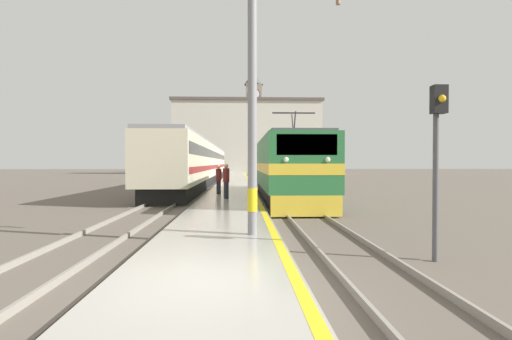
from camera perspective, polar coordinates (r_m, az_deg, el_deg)
The scene contains 12 objects.
ground_plane at distance 36.49m, azimuth -3.16°, elevation -2.34°, with size 200.00×200.00×0.00m, color #60564C.
platform at distance 31.49m, azimuth -3.30°, elevation -2.61°, with size 3.18×140.00×0.30m.
rail_track_near at distance 31.60m, azimuth 2.33°, elevation -2.80°, with size 2.83×140.00×0.16m.
rail_track_far at distance 31.74m, azimuth -9.37°, elevation -2.80°, with size 2.83×140.00×0.16m.
locomotive_train at distance 22.75m, azimuth 4.12°, elevation 0.23°, with size 2.92×15.28×4.54m.
passenger_train at distance 40.60m, azimuth -7.82°, elevation 1.01°, with size 2.92×43.16×3.97m.
catenary_mast at distance 10.45m, azimuth 0.05°, elevation 10.65°, with size 2.52×0.26×7.18m.
person_on_platform at distance 23.75m, azimuth -5.36°, elevation -1.25°, with size 0.34×0.34×1.73m.
second_waiting_passenger at distance 20.65m, azimuth -4.29°, elevation -1.46°, with size 0.34×0.34×1.81m.
clock_tower at distance 84.65m, azimuth -0.33°, elevation 7.32°, with size 4.05×4.05×21.47m.
station_building at distance 77.14m, azimuth -1.28°, elevation 4.77°, with size 28.62×6.85×14.26m.
signal_post at distance 9.43m, azimuth 24.48°, elevation 3.46°, with size 0.30×0.39×3.80m.
Camera 1 is at (0.56, -6.43, 2.15)m, focal length 28.00 mm.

